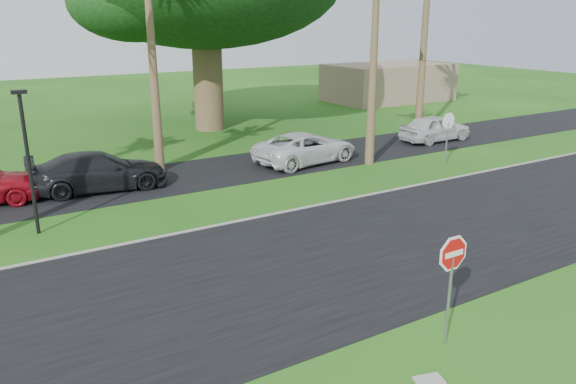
{
  "coord_description": "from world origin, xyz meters",
  "views": [
    {
      "loc": [
        -7.91,
        -10.3,
        6.74
      ],
      "look_at": [
        0.3,
        3.2,
        1.8
      ],
      "focal_mm": 35.0,
      "sensor_mm": 36.0,
      "label": 1
    }
  ],
  "objects_px": {
    "stop_sign_near": "(452,268)",
    "stop_sign_far": "(448,128)",
    "car_dark": "(99,172)",
    "car_pickup": "(435,128)",
    "car_minivan": "(306,148)"
  },
  "relations": [
    {
      "from": "car_dark",
      "to": "car_pickup",
      "type": "distance_m",
      "value": 18.49
    },
    {
      "from": "car_dark",
      "to": "car_minivan",
      "type": "height_order",
      "value": "car_dark"
    },
    {
      "from": "car_minivan",
      "to": "car_pickup",
      "type": "distance_m",
      "value": 8.91
    },
    {
      "from": "stop_sign_far",
      "to": "car_dark",
      "type": "xyz_separation_m",
      "value": [
        -15.1,
        4.31,
        -1.0
      ]
    },
    {
      "from": "stop_sign_near",
      "to": "car_minivan",
      "type": "distance_m",
      "value": 15.91
    },
    {
      "from": "stop_sign_far",
      "to": "car_minivan",
      "type": "bearing_deg",
      "value": -33.92
    },
    {
      "from": "car_dark",
      "to": "car_pickup",
      "type": "height_order",
      "value": "car_dark"
    },
    {
      "from": "stop_sign_near",
      "to": "car_dark",
      "type": "distance_m",
      "value": 15.76
    },
    {
      "from": "stop_sign_far",
      "to": "car_pickup",
      "type": "xyz_separation_m",
      "value": [
        3.39,
        4.05,
        -1.03
      ]
    },
    {
      "from": "stop_sign_near",
      "to": "stop_sign_far",
      "type": "bearing_deg",
      "value": 43.73
    },
    {
      "from": "stop_sign_far",
      "to": "car_pickup",
      "type": "relative_size",
      "value": 0.6
    },
    {
      "from": "stop_sign_far",
      "to": "car_minivan",
      "type": "distance_m",
      "value": 6.73
    },
    {
      "from": "car_minivan",
      "to": "stop_sign_near",
      "type": "bearing_deg",
      "value": 150.21
    },
    {
      "from": "stop_sign_near",
      "to": "car_pickup",
      "type": "bearing_deg",
      "value": 45.29
    },
    {
      "from": "car_dark",
      "to": "car_pickup",
      "type": "bearing_deg",
      "value": -85.18
    }
  ]
}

